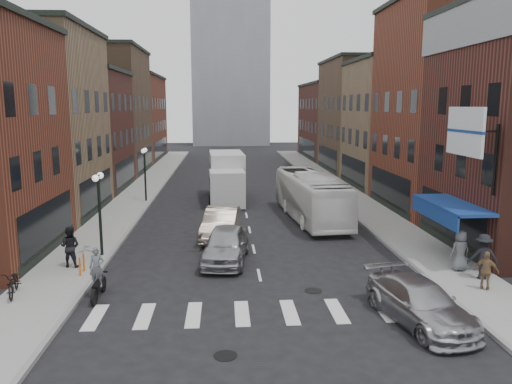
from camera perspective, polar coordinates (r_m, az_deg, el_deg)
ground at (r=20.97m, az=0.57°, el=-10.38°), size 160.00×160.00×0.00m
sidewalk_left at (r=42.82m, az=-13.11°, el=-0.06°), size 3.00×74.00×0.15m
sidewalk_right at (r=43.41m, az=9.62°, el=0.19°), size 3.00×74.00×0.15m
curb_left at (r=42.61m, az=-11.11°, el=-0.14°), size 0.20×74.00×0.16m
curb_right at (r=43.10m, az=7.68°, el=0.07°), size 0.20×74.00×0.16m
crosswalk_stripes at (r=18.20m, az=1.30°, el=-13.63°), size 12.00×2.20×0.01m
bldg_left_mid_a at (r=36.25m, az=-25.82°, el=7.14°), size 10.30×10.20×12.30m
bldg_left_mid_b at (r=45.72m, az=-21.06°, el=6.56°), size 10.30×10.20×10.30m
bldg_left_far_a at (r=56.27m, az=-17.84°, el=8.77°), size 10.30×12.20×13.30m
bldg_left_far_b at (r=69.96m, az=-15.03°, el=8.20°), size 10.30×16.20×11.30m
bldg_right_mid_a at (r=37.45m, az=22.67°, el=8.95°), size 10.30×10.20×14.30m
bldg_right_mid_b at (r=46.66m, az=17.10°, el=7.45°), size 10.30×10.20×11.30m
bldg_right_far_a at (r=57.07m, az=13.20°, el=8.48°), size 10.30×12.20×12.30m
bldg_right_far_b at (r=70.61m, az=9.86°, el=7.99°), size 10.30×16.20×10.30m
awning_blue at (r=24.89m, az=21.08°, el=-1.53°), size 1.80×5.00×0.78m
billboard_sign at (r=22.54m, az=22.97°, el=6.23°), size 1.52×3.00×3.70m
distant_tower at (r=99.24m, az=-3.00°, el=20.13°), size 14.00×14.00×50.00m
streetlamp_near at (r=24.74m, az=-17.50°, el=-0.71°), size 0.32×1.22×4.11m
streetlamp_far at (r=38.33m, az=-12.60°, el=3.11°), size 0.32×1.22×4.11m
bike_rack at (r=22.81m, az=-19.29°, el=-7.81°), size 0.08×0.68×0.80m
box_truck at (r=38.52m, az=-3.37°, el=1.67°), size 2.81×8.43×3.62m
motorcycle_rider at (r=20.00m, az=-17.68°, el=-9.02°), size 0.56×1.98×2.01m
transit_bus at (r=32.26m, az=6.25°, el=-0.47°), size 3.41×11.00×3.02m
sedan_left_near at (r=23.52m, az=-3.50°, el=-6.01°), size 2.58×5.09×1.66m
sedan_left_far at (r=27.68m, az=-3.97°, el=-3.59°), size 2.37×5.23×1.66m
curb_car at (r=18.04m, az=18.22°, el=-11.93°), size 2.96×5.19×1.42m
parked_bicycle at (r=21.26m, az=-25.95°, el=-9.28°), size 1.09×1.99×0.99m
ped_left_solo at (r=23.78m, az=-20.49°, el=-5.85°), size 0.97×0.66×1.84m
ped_right_a at (r=22.79m, az=24.53°, el=-6.72°), size 1.32×0.82×1.90m
ped_right_b at (r=21.59m, az=24.84°, el=-8.16°), size 0.99×0.88×1.53m
ped_right_c at (r=23.53m, az=22.31°, el=-6.20°), size 0.94×0.68×1.79m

